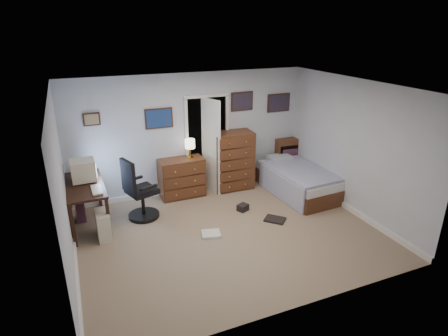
# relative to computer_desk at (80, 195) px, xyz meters

# --- Properties ---
(floor) EXTENTS (5.00, 4.00, 0.02)m
(floor) POSITION_rel_computer_desk_xyz_m (2.30, -1.24, -0.62)
(floor) COLOR gray
(floor) RESTS_ON ground
(computer_desk) EXTENTS (0.67, 1.40, 0.80)m
(computer_desk) POSITION_rel_computer_desk_xyz_m (0.00, 0.00, 0.00)
(computer_desk) COLOR black
(computer_desk) RESTS_ON floor
(crt_monitor) EXTENTS (0.42, 0.39, 0.38)m
(crt_monitor) POSITION_rel_computer_desk_xyz_m (0.12, 0.15, 0.38)
(crt_monitor) COLOR beige
(crt_monitor) RESTS_ON computer_desk
(keyboard) EXTENTS (0.17, 0.43, 0.03)m
(keyboard) POSITION_rel_computer_desk_xyz_m (0.28, -0.35, 0.20)
(keyboard) COLOR beige
(keyboard) RESTS_ON computer_desk
(pc_tower) EXTENTS (0.23, 0.45, 0.48)m
(pc_tower) POSITION_rel_computer_desk_xyz_m (0.30, -0.55, -0.37)
(pc_tower) COLOR beige
(pc_tower) RESTS_ON floor
(office_chair) EXTENTS (0.72, 0.72, 1.18)m
(office_chair) POSITION_rel_computer_desk_xyz_m (1.00, -0.11, -0.16)
(office_chair) COLOR black
(office_chair) RESTS_ON floor
(media_stack) EXTENTS (0.16, 0.16, 0.76)m
(media_stack) POSITION_rel_computer_desk_xyz_m (-0.02, 0.19, -0.23)
(media_stack) COLOR maroon
(media_stack) RESTS_ON floor
(low_dresser) EXTENTS (0.92, 0.48, 0.81)m
(low_dresser) POSITION_rel_computer_desk_xyz_m (2.00, 0.53, -0.21)
(low_dresser) COLOR #582D1B
(low_dresser) RESTS_ON floor
(table_lamp) EXTENTS (0.21, 0.21, 0.40)m
(table_lamp) POSITION_rel_computer_desk_xyz_m (2.20, 0.53, 0.49)
(table_lamp) COLOR gold
(table_lamp) RESTS_ON low_dresser
(doorway) EXTENTS (0.96, 1.12, 2.05)m
(doorway) POSITION_rel_computer_desk_xyz_m (2.64, 1.03, 0.39)
(doorway) COLOR black
(doorway) RESTS_ON floor
(tall_dresser) EXTENTS (0.89, 0.55, 1.26)m
(tall_dresser) POSITION_rel_computer_desk_xyz_m (3.13, 0.51, 0.02)
(tall_dresser) COLOR #582D1B
(tall_dresser) RESTS_ON floor
(headboard_bookcase) EXTENTS (1.03, 0.32, 0.92)m
(headboard_bookcase) POSITION_rel_computer_desk_xyz_m (4.82, 0.62, -0.13)
(headboard_bookcase) COLOR #582D1B
(headboard_bookcase) RESTS_ON floor
(bed) EXTENTS (1.10, 1.92, 0.61)m
(bed) POSITION_rel_computer_desk_xyz_m (4.28, -0.27, -0.32)
(bed) COLOR #582D1B
(bed) RESTS_ON floor
(wall_posters) EXTENTS (4.38, 0.04, 0.60)m
(wall_posters) POSITION_rel_computer_desk_xyz_m (2.86, 0.74, 1.13)
(wall_posters) COLOR #331E11
(wall_posters) RESTS_ON floor
(floor_clutter) EXTENTS (1.68, 0.92, 0.13)m
(floor_clutter) POSITION_rel_computer_desk_xyz_m (2.70, -0.96, -0.58)
(floor_clutter) COLOR black
(floor_clutter) RESTS_ON floor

